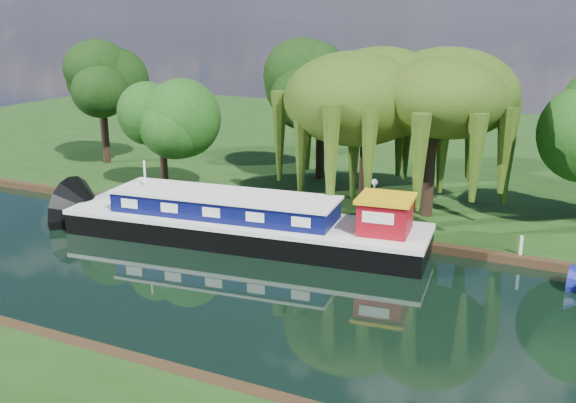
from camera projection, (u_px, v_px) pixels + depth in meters
The scene contains 11 objects.
ground at pixel (289, 293), 29.10m from camera, with size 120.00×120.00×0.00m, color black.
far_bank at pixel (449, 151), 58.50m from camera, with size 120.00×52.00×0.45m, color black.
dutch_barge at pixel (246, 223), 35.51m from camera, with size 20.84×6.79×4.32m.
red_dinghy at pixel (87, 205), 42.63m from camera, with size 2.45×3.43×0.71m, color maroon.
willow_left at pixel (367, 99), 38.91m from camera, with size 7.84×7.84×9.39m.
willow_right at pixel (433, 106), 37.20m from camera, with size 7.42×7.42×9.04m.
tree_far_left at pixel (161, 118), 43.02m from camera, with size 4.60×4.60×7.41m.
tree_far_back at pixel (101, 86), 51.39m from camera, with size 5.29×5.29×8.90m.
tree_far_mid at pixel (321, 92), 46.20m from camera, with size 5.67×5.67×9.28m.
lamppost at pixel (374, 189), 37.32m from camera, with size 0.36×0.36×2.56m.
mooring_posts at pixel (345, 221), 36.32m from camera, with size 19.16×0.16×1.00m.
Camera 1 is at (11.49, -24.19, 12.11)m, focal length 40.00 mm.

